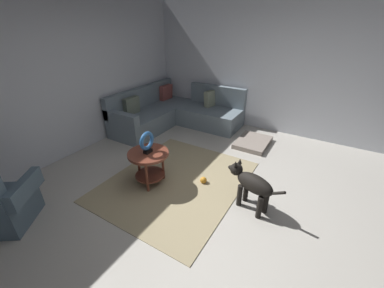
# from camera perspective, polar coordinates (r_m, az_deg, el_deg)

# --- Properties ---
(ground_plane) EXTENTS (6.00, 6.00, 0.10)m
(ground_plane) POSITION_cam_1_polar(r_m,az_deg,el_deg) (3.43, 4.85, -14.43)
(ground_plane) COLOR #B7B2A8
(wall_back) EXTENTS (6.00, 0.12, 2.70)m
(wall_back) POSITION_cam_1_polar(r_m,az_deg,el_deg) (4.72, -29.15, 13.39)
(wall_back) COLOR silver
(wall_back) RESTS_ON ground_plane
(wall_right) EXTENTS (0.12, 6.00, 2.70)m
(wall_right) POSITION_cam_1_polar(r_m,az_deg,el_deg) (5.44, 20.24, 16.60)
(wall_right) COLOR silver
(wall_right) RESTS_ON ground_plane
(area_rug) EXTENTS (2.30, 1.90, 0.01)m
(area_rug) POSITION_cam_1_polar(r_m,az_deg,el_deg) (3.77, -3.71, -8.82)
(area_rug) COLOR tan
(area_rug) RESTS_ON ground_plane
(sectional_couch) EXTENTS (2.20, 2.25, 0.88)m
(sectional_couch) POSITION_cam_1_polar(r_m,az_deg,el_deg) (5.65, -4.23, 7.36)
(sectional_couch) COLOR slate
(sectional_couch) RESTS_ON ground_plane
(side_table) EXTENTS (0.60, 0.60, 0.54)m
(side_table) POSITION_cam_1_polar(r_m,az_deg,el_deg) (3.56, -10.39, -3.73)
(side_table) COLOR brown
(side_table) RESTS_ON ground_plane
(torus_sculpture) EXTENTS (0.28, 0.08, 0.33)m
(torus_sculpture) POSITION_cam_1_polar(r_m,az_deg,el_deg) (3.41, -10.81, 0.49)
(torus_sculpture) COLOR black
(torus_sculpture) RESTS_ON side_table
(dog_bed_mat) EXTENTS (0.80, 0.60, 0.09)m
(dog_bed_mat) POSITION_cam_1_polar(r_m,az_deg,el_deg) (4.96, 14.44, 0.41)
(dog_bed_mat) COLOR gray
(dog_bed_mat) RESTS_ON ground_plane
(dog) EXTENTS (0.36, 0.82, 0.63)m
(dog) POSITION_cam_1_polar(r_m,az_deg,el_deg) (3.17, 14.16, -9.32)
(dog) COLOR black
(dog) RESTS_ON ground_plane
(dog_toy_ball) EXTENTS (0.10, 0.10, 0.10)m
(dog_toy_ball) POSITION_cam_1_polar(r_m,az_deg,el_deg) (3.70, 2.77, -8.70)
(dog_toy_ball) COLOR orange
(dog_toy_ball) RESTS_ON ground_plane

